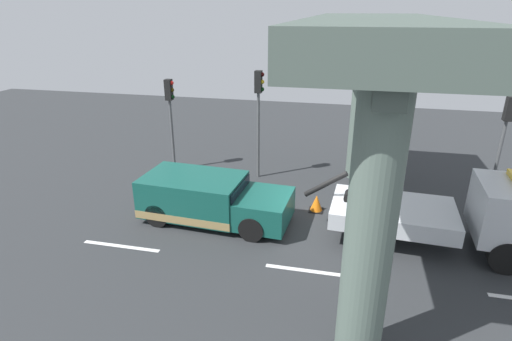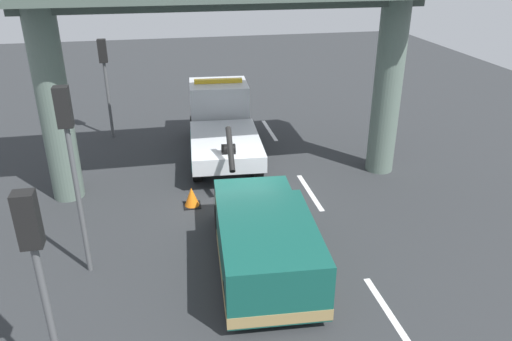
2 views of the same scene
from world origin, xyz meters
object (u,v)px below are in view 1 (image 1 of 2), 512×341
(tow_truck_white, at_px, (459,213))
(traffic_cone_orange, at_px, (316,203))
(traffic_light_near, at_px, (170,105))
(traffic_light_mid, at_px, (506,125))
(towed_van_green, at_px, (209,199))
(traffic_light_far, at_px, (259,102))

(tow_truck_white, height_order, traffic_cone_orange, tow_truck_white)
(traffic_light_near, xyz_separation_m, traffic_light_mid, (13.50, 0.00, -0.10))
(traffic_light_mid, distance_m, traffic_cone_orange, 7.71)
(traffic_light_near, bearing_deg, traffic_cone_orange, -22.06)
(towed_van_green, relative_size, traffic_cone_orange, 8.54)
(traffic_light_mid, bearing_deg, tow_truck_white, -117.46)
(tow_truck_white, relative_size, traffic_light_mid, 1.81)
(tow_truck_white, height_order, traffic_light_far, traffic_light_far)
(tow_truck_white, xyz_separation_m, traffic_light_near, (-11.26, 4.31, 1.85))
(tow_truck_white, relative_size, towed_van_green, 1.37)
(towed_van_green, distance_m, traffic_cone_orange, 3.98)
(tow_truck_white, xyz_separation_m, traffic_light_mid, (2.24, 4.31, 1.75))
(traffic_cone_orange, bearing_deg, towed_van_green, -157.78)
(traffic_light_far, distance_m, traffic_cone_orange, 5.01)
(traffic_cone_orange, bearing_deg, traffic_light_far, 135.51)
(traffic_light_mid, bearing_deg, traffic_cone_orange, -157.59)
(tow_truck_white, bearing_deg, traffic_cone_orange, 160.81)
(towed_van_green, bearing_deg, traffic_light_near, 126.48)
(traffic_light_near, distance_m, traffic_cone_orange, 7.84)
(towed_van_green, distance_m, traffic_light_far, 5.06)
(traffic_light_far, height_order, traffic_cone_orange, traffic_light_far)
(tow_truck_white, xyz_separation_m, traffic_light_far, (-7.26, 4.31, 2.19))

